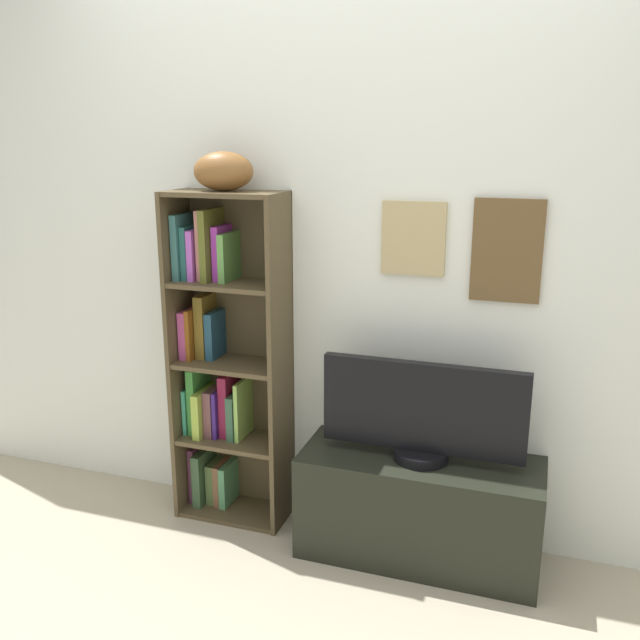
# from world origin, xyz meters

# --- Properties ---
(back_wall) EXTENTS (4.80, 0.08, 2.36)m
(back_wall) POSITION_xyz_m (0.00, 1.13, 1.18)
(back_wall) COLOR silver
(back_wall) RESTS_ON ground
(bookshelf) EXTENTS (0.50, 0.25, 1.47)m
(bookshelf) POSITION_xyz_m (-0.54, 1.00, 0.72)
(bookshelf) COLOR #4E4029
(bookshelf) RESTS_ON ground
(football) EXTENTS (0.27, 0.20, 0.16)m
(football) POSITION_xyz_m (-0.49, 0.97, 1.55)
(football) COLOR brown
(football) RESTS_ON bookshelf
(tv_stand) EXTENTS (0.97, 0.37, 0.44)m
(tv_stand) POSITION_xyz_m (0.38, 0.91, 0.22)
(tv_stand) COLOR black
(tv_stand) RESTS_ON ground
(television) EXTENTS (0.80, 0.22, 0.40)m
(television) POSITION_xyz_m (0.38, 0.91, 0.64)
(television) COLOR black
(television) RESTS_ON tv_stand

